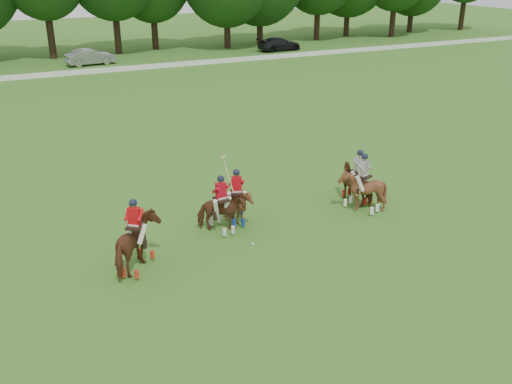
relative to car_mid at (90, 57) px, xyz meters
name	(u,v)px	position (x,y,z in m)	size (l,w,h in m)	color
ground	(280,287)	(-2.61, -42.50, -0.75)	(180.00, 180.00, 0.00)	#2D601B
boundary_rail	(71,73)	(-2.61, -4.50, -0.53)	(120.00, 0.10, 0.44)	white
car_mid	(90,57)	(0.00, 0.00, 0.00)	(1.58, 4.53, 1.49)	gray
car_right	(279,44)	(20.19, 0.00, -0.04)	(1.99, 4.90, 1.42)	black
polo_red_a	(137,244)	(-6.22, -39.51, 0.17)	(2.08, 2.27, 2.48)	#532716
polo_red_b	(222,212)	(-2.68, -38.09, 0.03)	(1.56, 1.37, 2.74)	#532716
polo_red_c	(237,204)	(-1.87, -37.66, 0.01)	(1.50, 1.59, 2.16)	#532716
polo_stripe_a	(358,183)	(3.48, -37.98, 0.06)	(1.28, 1.96, 2.24)	#532716
polo_stripe_b	(362,190)	(3.07, -38.82, 0.12)	(1.85, 1.94, 2.39)	#532716
polo_ball	(253,244)	(-2.15, -39.61, -0.70)	(0.09, 0.09, 0.09)	white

